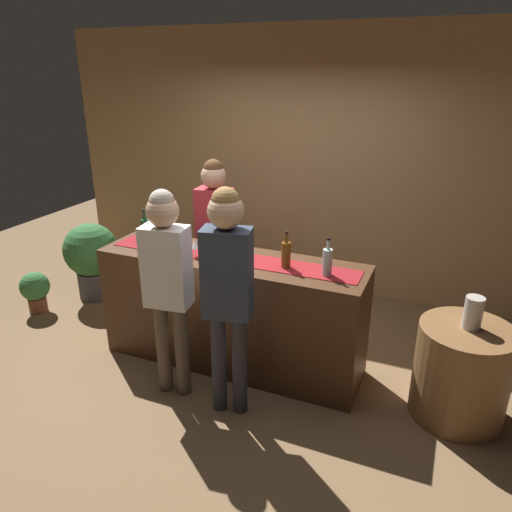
{
  "coord_description": "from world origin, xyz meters",
  "views": [
    {
      "loc": [
        1.64,
        -3.32,
        2.48
      ],
      "look_at": [
        0.23,
        0.0,
        1.05
      ],
      "focal_mm": 33.85,
      "sensor_mm": 36.0,
      "label": 1
    }
  ],
  "objects_px": {
    "wine_bottle_green": "(146,230)",
    "customer_browsing": "(167,274)",
    "potted_plant_tall": "(91,256)",
    "potted_plant_small": "(35,289)",
    "wine_bottle_clear": "(327,262)",
    "customer_sipping": "(227,280)",
    "wine_glass_far_end": "(168,234)",
    "wine_glass_mid_counter": "(195,245)",
    "round_side_table": "(461,372)",
    "bartender": "(215,226)",
    "vase_on_side_table": "(473,313)",
    "wine_glass_near_customer": "(181,242)",
    "wine_bottle_amber": "(286,254)"
  },
  "relations": [
    {
      "from": "customer_browsing",
      "to": "vase_on_side_table",
      "type": "height_order",
      "value": "customer_browsing"
    },
    {
      "from": "wine_bottle_green",
      "to": "wine_bottle_clear",
      "type": "distance_m",
      "value": 1.69
    },
    {
      "from": "wine_bottle_green",
      "to": "customer_browsing",
      "type": "bearing_deg",
      "value": -44.92
    },
    {
      "from": "customer_sipping",
      "to": "potted_plant_small",
      "type": "distance_m",
      "value": 2.81
    },
    {
      "from": "bartender",
      "to": "customer_browsing",
      "type": "bearing_deg",
      "value": 95.88
    },
    {
      "from": "wine_bottle_amber",
      "to": "customer_sipping",
      "type": "xyz_separation_m",
      "value": [
        -0.23,
        -0.57,
        -0.02
      ]
    },
    {
      "from": "wine_glass_mid_counter",
      "to": "wine_bottle_green",
      "type": "bearing_deg",
      "value": 166.17
    },
    {
      "from": "customer_browsing",
      "to": "customer_sipping",
      "type": "bearing_deg",
      "value": -10.96
    },
    {
      "from": "wine_bottle_amber",
      "to": "round_side_table",
      "type": "distance_m",
      "value": 1.56
    },
    {
      "from": "wine_glass_near_customer",
      "to": "round_side_table",
      "type": "bearing_deg",
      "value": 2.48
    },
    {
      "from": "wine_bottle_amber",
      "to": "wine_glass_far_end",
      "type": "xyz_separation_m",
      "value": [
        -1.12,
        0.07,
        -0.01
      ]
    },
    {
      "from": "vase_on_side_table",
      "to": "potted_plant_tall",
      "type": "height_order",
      "value": "vase_on_side_table"
    },
    {
      "from": "wine_glass_mid_counter",
      "to": "round_side_table",
      "type": "distance_m",
      "value": 2.27
    },
    {
      "from": "wine_bottle_green",
      "to": "wine_glass_far_end",
      "type": "bearing_deg",
      "value": -0.02
    },
    {
      "from": "customer_sipping",
      "to": "vase_on_side_table",
      "type": "height_order",
      "value": "customer_sipping"
    },
    {
      "from": "wine_glass_near_customer",
      "to": "vase_on_side_table",
      "type": "distance_m",
      "value": 2.31
    },
    {
      "from": "wine_glass_far_end",
      "to": "potted_plant_tall",
      "type": "relative_size",
      "value": 0.17
    },
    {
      "from": "potted_plant_tall",
      "to": "potted_plant_small",
      "type": "distance_m",
      "value": 0.67
    },
    {
      "from": "wine_bottle_green",
      "to": "potted_plant_small",
      "type": "height_order",
      "value": "wine_bottle_green"
    },
    {
      "from": "wine_bottle_clear",
      "to": "vase_on_side_table",
      "type": "xyz_separation_m",
      "value": [
        1.05,
        0.08,
        -0.25
      ]
    },
    {
      "from": "vase_on_side_table",
      "to": "round_side_table",
      "type": "bearing_deg",
      "value": -113.85
    },
    {
      "from": "bartender",
      "to": "customer_browsing",
      "type": "distance_m",
      "value": 1.16
    },
    {
      "from": "wine_bottle_amber",
      "to": "customer_sipping",
      "type": "bearing_deg",
      "value": -111.43
    },
    {
      "from": "bartender",
      "to": "round_side_table",
      "type": "xyz_separation_m",
      "value": [
        2.31,
        -0.56,
        -0.67
      ]
    },
    {
      "from": "wine_glass_mid_counter",
      "to": "vase_on_side_table",
      "type": "relative_size",
      "value": 0.6
    },
    {
      "from": "bartender",
      "to": "potted_plant_tall",
      "type": "height_order",
      "value": "bartender"
    },
    {
      "from": "wine_bottle_clear",
      "to": "bartender",
      "type": "xyz_separation_m",
      "value": [
        -1.27,
        0.62,
        -0.07
      ]
    },
    {
      "from": "wine_glass_near_customer",
      "to": "potted_plant_tall",
      "type": "distance_m",
      "value": 1.81
    },
    {
      "from": "potted_plant_small",
      "to": "customer_sipping",
      "type": "bearing_deg",
      "value": -13.43
    },
    {
      "from": "wine_bottle_green",
      "to": "wine_glass_far_end",
      "type": "height_order",
      "value": "wine_bottle_green"
    },
    {
      "from": "wine_bottle_clear",
      "to": "wine_glass_near_customer",
      "type": "relative_size",
      "value": 2.1
    },
    {
      "from": "wine_glass_near_customer",
      "to": "wine_glass_far_end",
      "type": "height_order",
      "value": "same"
    },
    {
      "from": "wine_bottle_clear",
      "to": "customer_sipping",
      "type": "distance_m",
      "value": 0.79
    },
    {
      "from": "wine_bottle_amber",
      "to": "round_side_table",
      "type": "height_order",
      "value": "wine_bottle_amber"
    },
    {
      "from": "wine_bottle_amber",
      "to": "potted_plant_tall",
      "type": "height_order",
      "value": "wine_bottle_amber"
    },
    {
      "from": "customer_browsing",
      "to": "wine_bottle_clear",
      "type": "bearing_deg",
      "value": 18.36
    },
    {
      "from": "wine_bottle_green",
      "to": "round_side_table",
      "type": "xyz_separation_m",
      "value": [
        2.73,
        -0.02,
        -0.74
      ]
    },
    {
      "from": "wine_glass_near_customer",
      "to": "customer_browsing",
      "type": "bearing_deg",
      "value": -70.15
    },
    {
      "from": "wine_bottle_green",
      "to": "wine_bottle_clear",
      "type": "height_order",
      "value": "same"
    },
    {
      "from": "round_side_table",
      "to": "potted_plant_small",
      "type": "relative_size",
      "value": 1.65
    },
    {
      "from": "wine_bottle_green",
      "to": "vase_on_side_table",
      "type": "relative_size",
      "value": 1.26
    },
    {
      "from": "vase_on_side_table",
      "to": "wine_bottle_clear",
      "type": "bearing_deg",
      "value": -175.51
    },
    {
      "from": "bartender",
      "to": "potted_plant_tall",
      "type": "xyz_separation_m",
      "value": [
        -1.56,
        -0.02,
        -0.54
      ]
    },
    {
      "from": "wine_glass_far_end",
      "to": "round_side_table",
      "type": "relative_size",
      "value": 0.19
    },
    {
      "from": "customer_sipping",
      "to": "potted_plant_tall",
      "type": "xyz_separation_m",
      "value": [
        -2.27,
        1.15,
        -0.59
      ]
    },
    {
      "from": "wine_glass_far_end",
      "to": "vase_on_side_table",
      "type": "height_order",
      "value": "wine_glass_far_end"
    },
    {
      "from": "wine_bottle_clear",
      "to": "customer_sipping",
      "type": "xyz_separation_m",
      "value": [
        -0.56,
        -0.55,
        -0.02
      ]
    },
    {
      "from": "wine_glass_far_end",
      "to": "bartender",
      "type": "bearing_deg",
      "value": 71.45
    },
    {
      "from": "wine_bottle_green",
      "to": "customer_sipping",
      "type": "relative_size",
      "value": 0.17
    },
    {
      "from": "wine_bottle_amber",
      "to": "wine_glass_near_customer",
      "type": "height_order",
      "value": "wine_bottle_amber"
    }
  ]
}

